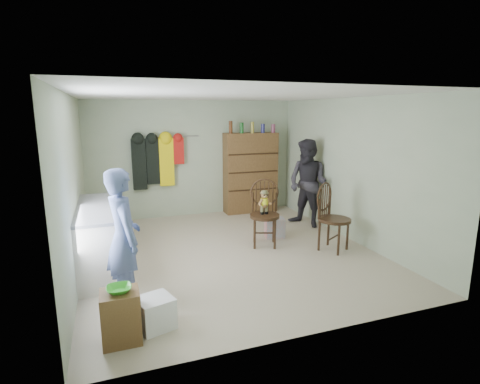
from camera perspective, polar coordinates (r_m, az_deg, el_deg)
name	(u,v)px	position (r m, az deg, el deg)	size (l,w,h in m)	color
ground_plane	(230,252)	(6.22, -1.57, -9.12)	(5.00, 5.00, 0.00)	beige
room_walls	(219,153)	(6.34, -3.15, 5.99)	(5.00, 5.00, 5.00)	#B2C0A1
counter	(101,238)	(5.80, -20.38, -6.54)	(0.64, 1.86, 0.94)	silver
stool	(121,317)	(4.07, -17.69, -17.68)	(0.37, 0.32, 0.53)	brown
bowl	(119,289)	(3.93, -17.97, -13.92)	(0.24, 0.24, 0.06)	green
plastic_tub	(155,313)	(4.25, -12.79, -17.50)	(0.35, 0.34, 0.34)	white
chair_front	(264,209)	(6.39, 3.75, -2.53)	(0.65, 0.65, 1.13)	#3F2716
chair_far	(331,214)	(6.33, 13.68, -3.33)	(0.69, 0.69, 1.13)	#3F2716
striped_bag	(275,228)	(6.90, 5.31, -5.44)	(0.34, 0.26, 0.36)	#E57572
person_left	(123,238)	(4.56, -17.33, -6.72)	(0.60, 0.39, 1.64)	#4E5E90
person_right	(308,183)	(7.51, 10.28, 1.30)	(0.85, 0.66, 1.74)	#2D2B33
dresser	(250,173)	(8.49, 1.60, 2.98)	(1.20, 0.39, 2.07)	brown
coat_rack	(156,161)	(8.02, -12.63, 4.62)	(1.42, 0.12, 1.09)	#99999E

